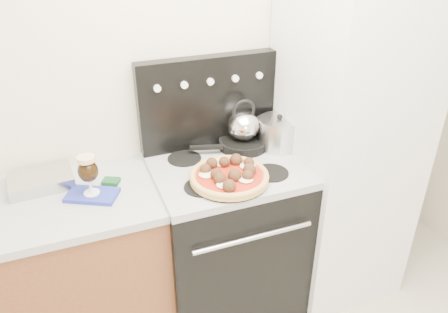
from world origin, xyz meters
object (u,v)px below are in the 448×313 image
stove_body (226,239)px  oven_mitt (92,195)px  pizza (229,175)px  tea_kettle (243,123)px  beer_glass (89,175)px  skillet (243,143)px  fridge (344,141)px  base_cabinet (16,290)px  pizza_pan (229,181)px  stock_pot (279,134)px

stove_body → oven_mitt: oven_mitt is taller
pizza → tea_kettle: 0.39m
stove_body → beer_glass: bearing=-179.2°
skillet → tea_kettle: (0.00, 0.00, 0.12)m
tea_kettle → fridge: bearing=-13.2°
beer_glass → skillet: bearing=11.5°
base_cabinet → pizza: size_ratio=3.80×
fridge → pizza: (-0.74, -0.12, 0.01)m
pizza_pan → fridge: bearing=9.4°
stove_body → fridge: size_ratio=0.46×
fridge → pizza_pan: bearing=-170.6°
pizza_pan → skillet: 0.37m
oven_mitt → beer_glass: size_ratio=1.16×
fridge → stock_pot: size_ratio=8.63×
pizza_pan → stock_pot: bearing=31.8°
beer_glass → pizza_pan: size_ratio=0.54×
stove_body → base_cabinet: bearing=178.7°
pizza_pan → pizza: bearing=0.0°
pizza → skillet: (0.21, 0.31, -0.01)m
fridge → tea_kettle: fridge is taller
fridge → pizza: 0.75m
beer_glass → fridge: bearing=-0.6°
base_cabinet → oven_mitt: size_ratio=6.26×
base_cabinet → pizza_pan: bearing=-9.3°
pizza_pan → tea_kettle: (0.21, 0.31, 0.14)m
oven_mitt → tea_kettle: 0.87m
skillet → stock_pot: 0.20m
beer_glass → skillet: (0.84, 0.17, -0.08)m
fridge → oven_mitt: bearing=179.4°
base_cabinet → beer_glass: 0.73m
skillet → tea_kettle: tea_kettle is taller
stove_body → tea_kettle: bearing=44.6°
fridge → pizza: fridge is taller
base_cabinet → fridge: size_ratio=0.76×
skillet → tea_kettle: bearing=0.0°
skillet → base_cabinet: bearing=-173.9°
skillet → tea_kettle: 0.12m
pizza_pan → stock_pot: size_ratio=1.67×
pizza_pan → stove_body: bearing=73.6°
stove_body → pizza: size_ratio=2.31×
stove_body → fridge: (0.70, -0.03, 0.51)m
base_cabinet → fridge: 1.88m
oven_mitt → beer_glass: beer_glass is taller
pizza → stock_pot: size_ratio=1.73×
fridge → skillet: bearing=160.9°
pizza → skillet: bearing=56.2°
stove_body → oven_mitt: size_ratio=3.80×
fridge → pizza_pan: fridge is taller
pizza_pan → pizza: 0.03m
tea_kettle → pizza: bearing=-117.9°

